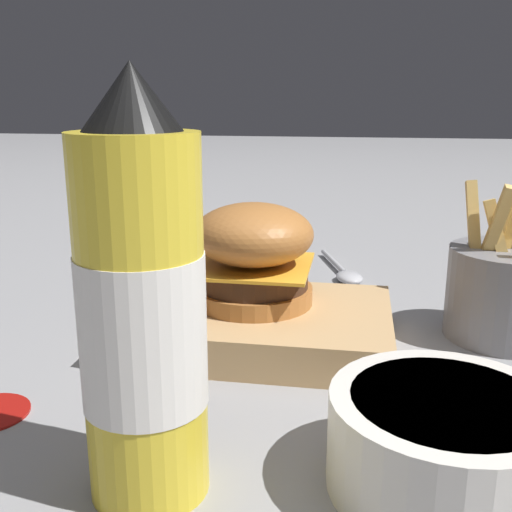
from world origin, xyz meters
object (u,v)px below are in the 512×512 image
serving_board (256,324)px  fries_basket (508,291)px  side_bowl (444,441)px  ketchup_bottle (142,312)px  burger (253,253)px  spoon (346,274)px

serving_board → fries_basket: fries_basket is taller
fries_basket → side_bowl: size_ratio=1.11×
fries_basket → ketchup_bottle: bearing=47.2°
burger → ketchup_bottle: ketchup_bottle is taller
burger → fries_basket: 0.25m
burger → ketchup_bottle: bearing=85.3°
ketchup_bottle → side_bowl: 0.19m
burger → spoon: bearing=-111.9°
serving_board → burger: burger is taller
serving_board → spoon: size_ratio=1.64×
serving_board → side_bowl: (-0.15, 0.20, 0.01)m
fries_basket → spoon: (0.16, -0.17, -0.04)m
side_bowl → serving_board: bearing=-53.7°
ketchup_bottle → side_bowl: ketchup_bottle is taller
ketchup_bottle → spoon: bearing=-103.0°
ketchup_bottle → fries_basket: size_ratio=1.61×
serving_board → ketchup_bottle: bearing=83.8°
burger → spoon: size_ratio=0.74×
serving_board → spoon: 0.24m
side_bowl → spoon: 0.43m
side_bowl → fries_basket: bearing=-109.4°
ketchup_bottle → spoon: ketchup_bottle is taller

